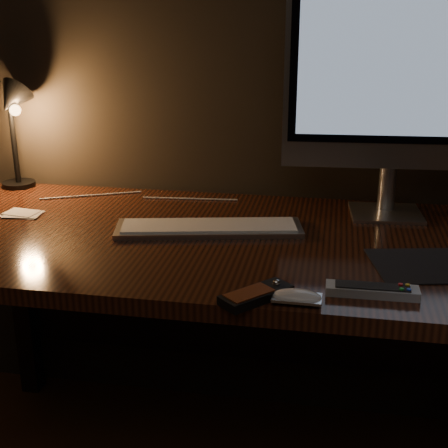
% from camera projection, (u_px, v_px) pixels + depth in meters
% --- Properties ---
extents(desk, '(1.60, 0.75, 0.75)m').
position_uv_depth(desk, '(227.00, 272.00, 1.67)').
color(desk, '#3A190D').
rests_on(desk, ground).
extents(monitor, '(0.59, 0.18, 0.61)m').
position_uv_depth(monitor, '(398.00, 81.00, 1.60)').
color(monitor, silver).
rests_on(monitor, desk).
extents(keyboard, '(0.49, 0.23, 0.02)m').
position_uv_depth(keyboard, '(209.00, 228.00, 1.60)').
color(keyboard, silver).
rests_on(keyboard, desk).
extents(mousepad, '(0.28, 0.25, 0.00)m').
position_uv_depth(mousepad, '(430.00, 265.00, 1.39)').
color(mousepad, black).
rests_on(mousepad, desk).
extents(mouse, '(0.10, 0.05, 0.02)m').
position_uv_depth(mouse, '(297.00, 298.00, 1.21)').
color(mouse, white).
rests_on(mouse, desk).
extents(media_remote, '(0.14, 0.15, 0.03)m').
position_uv_depth(media_remote, '(256.00, 295.00, 1.23)').
color(media_remote, black).
rests_on(media_remote, desk).
extents(tv_remote, '(0.18, 0.05, 0.02)m').
position_uv_depth(tv_remote, '(372.00, 290.00, 1.24)').
color(tv_remote, '#96999B').
rests_on(tv_remote, desk).
extents(papers, '(0.11, 0.07, 0.01)m').
position_uv_depth(papers, '(22.00, 214.00, 1.73)').
color(papers, white).
rests_on(papers, desk).
extents(desk_lamp, '(0.16, 0.18, 0.35)m').
position_uv_depth(desk_lamp, '(13.00, 115.00, 1.89)').
color(desk_lamp, black).
rests_on(desk_lamp, desk).
extents(cable, '(0.57, 0.14, 0.01)m').
position_uv_depth(cable, '(139.00, 198.00, 1.86)').
color(cable, white).
rests_on(cable, desk).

